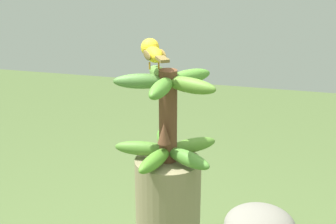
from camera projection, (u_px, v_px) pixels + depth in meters
The scene contains 2 objects.
banana_bunch at pixel (168, 117), 1.31m from camera, with size 0.31×0.30×0.26m.
perched_bird at pixel (153, 52), 1.27m from camera, with size 0.16×0.11×0.08m.
Camera 1 is at (1.19, 0.31, 1.51)m, focal length 50.83 mm.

